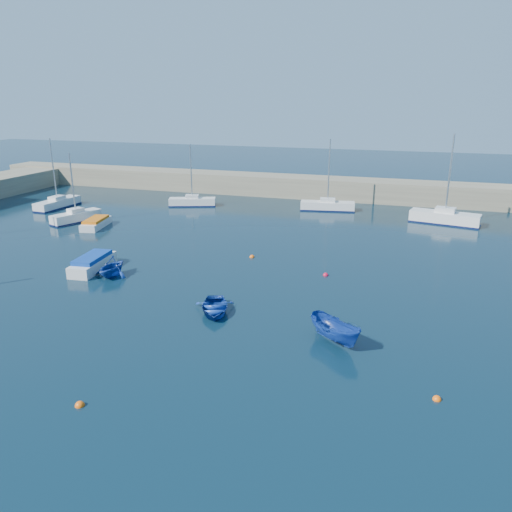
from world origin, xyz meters
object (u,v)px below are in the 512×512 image
(sailboat_7, at_px, (445,217))
(motorboat_2, at_px, (96,223))
(sailboat_4, at_px, (58,203))
(dinghy_right, at_px, (335,331))
(sailboat_3, at_px, (76,216))
(sailboat_6, at_px, (327,205))
(dinghy_center, at_px, (214,308))
(sailboat_5, at_px, (192,201))
(dinghy_left, at_px, (112,266))
(motorboat_1, at_px, (93,263))

(sailboat_7, height_order, motorboat_2, sailboat_7)
(sailboat_4, xyz_separation_m, dinghy_right, (37.19, -24.00, 0.14))
(motorboat_2, xyz_separation_m, dinghy_right, (27.25, -17.44, 0.25))
(sailboat_3, distance_m, sailboat_4, 8.42)
(sailboat_6, height_order, sailboat_7, sailboat_7)
(dinghy_center, bearing_deg, sailboat_7, 42.23)
(motorboat_2, distance_m, dinghy_center, 25.16)
(dinghy_center, distance_m, dinghy_right, 7.86)
(sailboat_5, xyz_separation_m, dinghy_left, (4.94, -24.58, 0.24))
(sailboat_4, distance_m, dinghy_left, 27.22)
(dinghy_left, bearing_deg, motorboat_1, 161.90)
(sailboat_3, relative_size, dinghy_center, 2.10)
(sailboat_4, xyz_separation_m, dinghy_center, (29.51, -22.40, -0.20))
(sailboat_7, relative_size, dinghy_center, 2.67)
(sailboat_7, bearing_deg, motorboat_1, 143.86)
(sailboat_6, relative_size, motorboat_2, 1.70)
(dinghy_left, bearing_deg, sailboat_5, 103.25)
(sailboat_4, height_order, motorboat_2, sailboat_4)
(sailboat_5, xyz_separation_m, sailboat_6, (16.04, 2.65, 0.02))
(dinghy_center, bearing_deg, sailboat_6, 66.21)
(sailboat_5, height_order, sailboat_7, sailboat_7)
(sailboat_3, bearing_deg, sailboat_5, 73.62)
(sailboat_3, distance_m, dinghy_right, 35.90)
(sailboat_6, xyz_separation_m, dinghy_left, (-11.10, -27.23, 0.21))
(motorboat_1, relative_size, motorboat_2, 1.01)
(sailboat_3, height_order, dinghy_center, sailboat_3)
(dinghy_center, bearing_deg, sailboat_5, 96.15)
(sailboat_6, relative_size, dinghy_left, 2.77)
(sailboat_5, bearing_deg, dinghy_center, -172.42)
(sailboat_7, xyz_separation_m, dinghy_left, (-23.88, -24.62, 0.10))
(sailboat_3, distance_m, sailboat_6, 27.97)
(dinghy_right, bearing_deg, motorboat_2, 95.65)
(sailboat_5, xyz_separation_m, dinghy_center, (14.63, -28.30, -0.18))
(dinghy_center, bearing_deg, motorboat_1, 137.97)
(sailboat_5, xyz_separation_m, motorboat_2, (-4.92, -12.47, -0.10))
(sailboat_3, relative_size, motorboat_1, 1.49)
(sailboat_7, bearing_deg, dinghy_left, 147.38)
(sailboat_6, relative_size, motorboat_1, 1.68)
(motorboat_2, bearing_deg, dinghy_left, -63.11)
(dinghy_center, bearing_deg, sailboat_4, 121.61)
(sailboat_5, xyz_separation_m, dinghy_right, (22.32, -29.91, 0.15))
(motorboat_2, bearing_deg, sailboat_3, 146.33)
(sailboat_7, height_order, dinghy_center, sailboat_7)
(sailboat_5, relative_size, dinghy_center, 2.14)
(dinghy_center, height_order, dinghy_right, dinghy_right)
(motorboat_1, bearing_deg, sailboat_5, 90.15)
(sailboat_6, height_order, motorboat_1, sailboat_6)
(sailboat_4, bearing_deg, dinghy_center, -34.14)
(sailboat_3, height_order, dinghy_right, sailboat_3)
(sailboat_7, bearing_deg, sailboat_6, 89.97)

